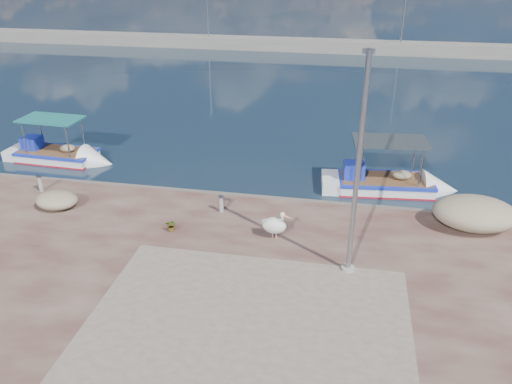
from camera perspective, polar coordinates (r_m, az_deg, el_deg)
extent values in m
plane|color=#162635|center=(17.01, -2.40, -9.57)|extent=(1400.00, 1400.00, 0.00)
cube|color=gray|center=(14.24, -1.14, -15.35)|extent=(9.00, 7.00, 0.01)
cube|color=gray|center=(54.30, 7.36, 16.27)|extent=(120.00, 2.20, 1.20)
cylinder|color=gray|center=(55.83, -5.60, 20.16)|extent=(0.16, 0.16, 7.00)
cylinder|color=gray|center=(53.93, 16.58, 19.04)|extent=(0.16, 0.16, 7.00)
cube|color=white|center=(27.73, -21.66, 3.53)|extent=(5.55, 2.04, 0.90)
cube|color=#1C30B6|center=(27.59, -21.80, 4.30)|extent=(4.02, 2.03, 0.13)
cube|color=maroon|center=(27.75, -21.64, 3.44)|extent=(4.02, 2.01, 0.11)
cube|color=#1C30B6|center=(28.25, -24.23, 5.17)|extent=(0.89, 0.89, 0.66)
cube|color=#186060|center=(27.03, -22.41, 7.72)|extent=(3.08, 1.84, 0.08)
cube|color=white|center=(23.36, 14.47, 0.42)|extent=(5.95, 2.45, 0.95)
cube|color=#1C30B6|center=(23.18, 14.58, 1.36)|extent=(4.34, 2.35, 0.14)
cube|color=maroon|center=(23.38, 14.45, 0.30)|extent=(4.34, 2.33, 0.12)
cube|color=#1C30B6|center=(22.81, 11.11, 2.43)|extent=(0.98, 0.98, 0.70)
cube|color=#242B2E|center=(22.49, 15.11, 5.63)|extent=(3.35, 2.10, 0.08)
cylinder|color=tan|center=(18.04, 1.91, -4.79)|extent=(0.04, 0.04, 0.29)
cylinder|color=tan|center=(17.98, 2.31, -4.91)|extent=(0.04, 0.04, 0.29)
ellipsoid|color=silver|center=(17.82, 2.13, -3.83)|extent=(1.00, 0.81, 0.62)
cylinder|color=silver|center=(17.55, 2.91, -3.19)|extent=(0.23, 0.18, 0.53)
sphere|color=silver|center=(17.42, 3.05, -2.58)|extent=(0.17, 0.17, 0.17)
cone|color=#FF8963|center=(17.36, 3.64, -2.87)|extent=(0.42, 0.24, 0.13)
cylinder|color=gray|center=(15.00, 11.53, 2.33)|extent=(0.16, 0.16, 7.00)
cylinder|color=gray|center=(16.68, 10.47, -8.55)|extent=(0.44, 0.44, 0.10)
cube|color=gray|center=(14.64, 12.76, 15.43)|extent=(0.35, 0.18, 0.12)
cylinder|color=gray|center=(19.65, -4.00, -1.42)|extent=(0.17, 0.17, 0.66)
cylinder|color=gray|center=(19.50, -4.03, -0.57)|extent=(0.23, 0.23, 0.06)
cylinder|color=gray|center=(23.18, -23.43, 0.89)|extent=(0.18, 0.18, 0.68)
cylinder|color=gray|center=(23.05, -23.58, 1.65)|extent=(0.23, 0.23, 0.06)
imported|color=#33722D|center=(18.61, -9.63, -3.81)|extent=(0.48, 0.44, 0.46)
ellipsoid|color=#BAAB8A|center=(21.46, -21.80, -0.87)|extent=(1.69, 1.32, 0.66)
ellipsoid|color=#BAAB8A|center=(20.11, 23.73, -2.24)|extent=(3.03, 2.17, 1.19)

